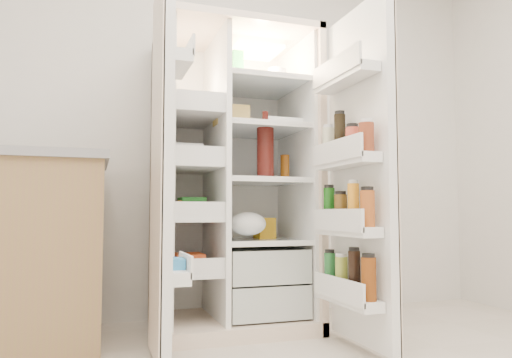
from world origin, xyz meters
name	(u,v)px	position (x,y,z in m)	size (l,w,h in m)	color
wall_back	(220,117)	(0.00, 2.00, 1.35)	(4.00, 0.02, 2.70)	silver
refrigerator	(233,204)	(0.00, 1.65, 0.74)	(0.92, 0.70, 1.80)	beige
freezer_door	(162,170)	(-0.51, 1.05, 0.89)	(0.15, 0.40, 1.72)	white
fridge_door	(358,179)	(0.47, 0.96, 0.87)	(0.17, 0.58, 1.72)	white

